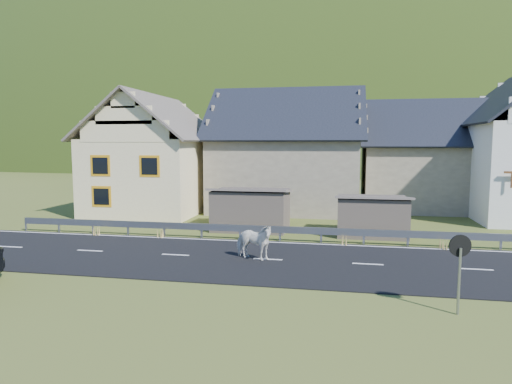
# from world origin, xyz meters

# --- Properties ---
(ground) EXTENTS (160.00, 160.00, 0.00)m
(ground) POSITION_xyz_m (0.00, 0.00, 0.00)
(ground) COLOR #3F501B
(ground) RESTS_ON ground
(road) EXTENTS (60.00, 7.00, 0.04)m
(road) POSITION_xyz_m (0.00, 0.00, 0.02)
(road) COLOR black
(road) RESTS_ON ground
(lane_markings) EXTENTS (60.00, 6.60, 0.01)m
(lane_markings) POSITION_xyz_m (0.00, 0.00, 0.04)
(lane_markings) COLOR silver
(lane_markings) RESTS_ON road
(guardrail) EXTENTS (28.10, 0.09, 0.75)m
(guardrail) POSITION_xyz_m (-0.00, 3.68, 0.56)
(guardrail) COLOR #93969B
(guardrail) RESTS_ON ground
(shed_left) EXTENTS (4.30, 3.30, 2.40)m
(shed_left) POSITION_xyz_m (-2.00, 6.50, 1.10)
(shed_left) COLOR brown
(shed_left) RESTS_ON ground
(shed_right) EXTENTS (3.80, 2.90, 2.20)m
(shed_right) POSITION_xyz_m (4.50, 6.00, 1.00)
(shed_right) COLOR brown
(shed_right) RESTS_ON ground
(house_cream) EXTENTS (7.80, 9.80, 8.30)m
(house_cream) POSITION_xyz_m (-10.00, 12.00, 4.36)
(house_cream) COLOR #F6E8AE
(house_cream) RESTS_ON ground
(house_stone_a) EXTENTS (10.80, 9.80, 8.90)m
(house_stone_a) POSITION_xyz_m (-1.00, 15.00, 4.63)
(house_stone_a) COLOR gray
(house_stone_a) RESTS_ON ground
(house_stone_b) EXTENTS (9.80, 8.80, 8.10)m
(house_stone_b) POSITION_xyz_m (9.00, 17.00, 4.24)
(house_stone_b) COLOR gray
(house_stone_b) RESTS_ON ground
(mountain) EXTENTS (440.00, 280.00, 260.00)m
(mountain) POSITION_xyz_m (5.00, 180.00, -20.00)
(mountain) COLOR #19330D
(mountain) RESTS_ON ground
(conifer_patch) EXTENTS (76.00, 50.00, 28.00)m
(conifer_patch) POSITION_xyz_m (-55.00, 110.00, 6.00)
(conifer_patch) COLOR black
(conifer_patch) RESTS_ON ground
(horse) EXTENTS (1.32, 1.95, 1.51)m
(horse) POSITION_xyz_m (-0.57, -0.14, 0.79)
(horse) COLOR white
(horse) RESTS_ON road
(traffic_mirror) EXTENTS (0.63, 0.22, 2.27)m
(traffic_mirror) POSITION_xyz_m (6.20, -4.81, 1.67)
(traffic_mirror) COLOR #93969B
(traffic_mirror) RESTS_ON ground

